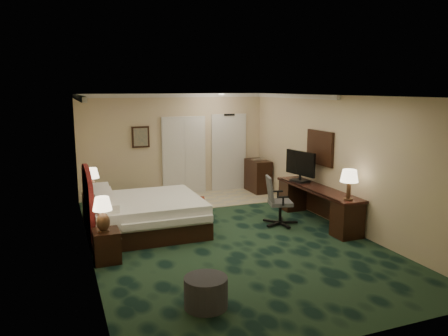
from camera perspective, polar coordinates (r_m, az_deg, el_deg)
name	(u,v)px	position (r m, az deg, el deg)	size (l,w,h in m)	color
floor	(226,237)	(8.53, 0.20, -9.04)	(5.00, 7.50, 0.00)	black
ceiling	(226,96)	(8.05, 0.22, 9.41)	(5.00, 7.50, 0.00)	silver
wall_back	(174,145)	(11.71, -6.50, 3.03)	(5.00, 0.00, 2.70)	beige
wall_front	(351,227)	(4.98, 16.27, -7.41)	(5.00, 0.00, 2.70)	beige
wall_left	(87,178)	(7.65, -17.51, -1.31)	(0.00, 7.50, 2.70)	beige
wall_right	(337,161)	(9.38, 14.59, 0.92)	(0.00, 7.50, 2.70)	beige
crown_molding	(226,99)	(8.05, 0.22, 9.05)	(5.00, 7.50, 0.10)	silver
tile_patch	(217,198)	(11.43, -0.89, -3.95)	(3.20, 1.70, 0.01)	#B6B097
headboard	(88,202)	(8.77, -17.33, -4.20)	(0.12, 2.00, 1.40)	#4F1217
entry_door	(229,153)	(12.21, 0.62, 1.97)	(1.02, 0.06, 2.18)	silver
closet_doors	(184,156)	(11.78, -5.24, 1.62)	(1.20, 0.06, 2.10)	beige
wall_art	(141,137)	(11.45, -10.84, 4.00)	(0.45, 0.06, 0.55)	#4B5B56
wall_mirror	(320,148)	(9.81, 12.42, 2.60)	(0.05, 0.95, 0.75)	white
bed	(147,215)	(8.92, -10.05, -6.06)	(2.13, 1.97, 0.67)	white
nightstand_near	(107,246)	(7.59, -15.08, -9.80)	(0.42, 0.49, 0.53)	black
nightstand_far	(93,206)	(10.10, -16.70, -4.77)	(0.44, 0.50, 0.55)	black
lamp_near	(103,215)	(7.37, -15.55, -5.88)	(0.31, 0.31, 0.59)	#311D0D
lamp_far	(92,181)	(9.92, -16.85, -1.68)	(0.31, 0.31, 0.59)	#311D0D
bed_bench	(196,212)	(9.48, -3.73, -5.78)	(0.41, 1.19, 0.40)	maroon
ottoman	(206,292)	(5.94, -2.38, -15.91)	(0.58, 0.58, 0.41)	#2B2B2B
desk	(317,205)	(9.60, 12.07, -4.73)	(0.56, 2.59, 0.75)	black
tv	(300,167)	(9.96, 9.94, 0.18)	(0.08, 0.91, 0.71)	black
desk_lamp	(349,185)	(8.57, 16.00, -2.09)	(0.34, 0.34, 0.60)	#311D0D
desk_chair	(280,201)	(9.22, 7.38, -4.24)	(0.61, 0.57, 1.04)	#4B4B4B
minibar	(258,176)	(12.11, 4.45, -1.04)	(0.47, 0.84, 0.89)	black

